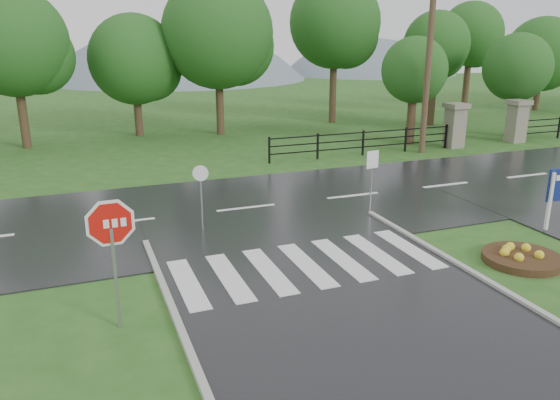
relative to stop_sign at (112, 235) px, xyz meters
name	(u,v)px	position (x,y,z in m)	size (l,w,h in m)	color
ground	(425,380)	(4.63, -3.64, -1.95)	(120.00, 120.00, 0.00)	#28561C
main_road	(246,209)	(4.63, 6.36, -1.95)	(90.00, 8.00, 0.04)	black
crosswalk	(306,265)	(4.63, 1.36, -1.89)	(6.50, 2.80, 0.02)	silver
pillar_west	(455,124)	(17.63, 12.36, -0.78)	(1.00, 1.00, 2.24)	gray
pillar_east	(517,120)	(21.63, 12.36, -0.78)	(1.00, 1.00, 2.24)	gray
fence_west	(363,140)	(12.38, 12.36, -1.23)	(9.58, 0.08, 1.20)	black
hills	(149,198)	(8.13, 61.36, -17.49)	(102.00, 48.00, 48.00)	slate
treeline	(188,136)	(5.63, 20.36, -1.95)	(83.20, 5.20, 10.00)	#1A4E18
stop_sign	(112,235)	(0.00, 0.00, 0.00)	(1.25, 0.08, 2.82)	#939399
flower_bed	(522,257)	(9.89, -0.34, -1.81)	(1.96, 1.96, 0.39)	#332111
reg_sign_small	(372,169)	(8.27, 4.52, -0.48)	(0.46, 0.09, 2.07)	#939399
reg_sign_round	(201,189)	(2.82, 4.88, -0.68)	(0.45, 0.15, 1.98)	#939399
utility_pole_east	(429,60)	(15.38, 11.86, 2.45)	(1.53, 0.36, 8.66)	#473523
entrance_tree_left	(414,70)	(16.02, 13.86, 1.83)	(3.34, 3.34, 5.49)	#3D2B1C
entrance_tree_right	(517,68)	(22.67, 13.86, 1.83)	(3.69, 3.69, 5.66)	#3D2B1C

